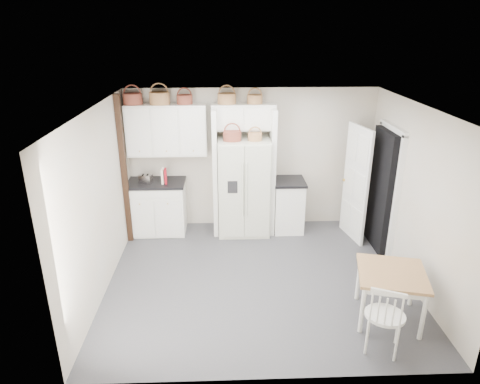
{
  "coord_description": "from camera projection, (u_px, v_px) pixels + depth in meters",
  "views": [
    {
      "loc": [
        -0.49,
        -5.6,
        3.61
      ],
      "look_at": [
        -0.26,
        0.4,
        1.27
      ],
      "focal_mm": 32.0,
      "sensor_mm": 36.0,
      "label": 1
    }
  ],
  "objects": [
    {
      "name": "basket_upper_c",
      "position": [
        185.0,
        99.0,
        7.32
      ],
      "size": [
        0.27,
        0.27,
        0.16
      ],
      "primitive_type": "cylinder",
      "color": "brown",
      "rests_on": "upper_cabinet"
    },
    {
      "name": "refrigerator",
      "position": [
        244.0,
        187.0,
        7.75
      ],
      "size": [
        0.91,
        0.73,
        1.77
      ],
      "primitive_type": "cube",
      "color": "beige",
      "rests_on": "floor"
    },
    {
      "name": "base_cab_right",
      "position": [
        288.0,
        206.0,
        7.98
      ],
      "size": [
        0.53,
        0.64,
        0.94
      ],
      "primitive_type": "cube",
      "color": "white",
      "rests_on": "floor"
    },
    {
      "name": "fridge_panel_right",
      "position": [
        272.0,
        171.0,
        7.72
      ],
      "size": [
        0.08,
        0.6,
        2.3
      ],
      "primitive_type": "cube",
      "color": "white",
      "rests_on": "floor"
    },
    {
      "name": "door_slab",
      "position": [
        356.0,
        184.0,
        7.48
      ],
      "size": [
        0.21,
        0.79,
        2.05
      ],
      "primitive_type": "cube",
      "rotation": [
        0.0,
        0.0,
        -1.36
      ],
      "color": "white",
      "rests_on": "floor"
    },
    {
      "name": "wall_back",
      "position": [
        251.0,
        159.0,
        7.93
      ],
      "size": [
        4.5,
        0.0,
        4.5
      ],
      "primitive_type": "plane",
      "rotation": [
        1.57,
        0.0,
        0.0
      ],
      "color": "beige",
      "rests_on": "floor"
    },
    {
      "name": "wall_left",
      "position": [
        100.0,
        202.0,
        5.99
      ],
      "size": [
        0.0,
        4.0,
        4.0
      ],
      "primitive_type": "plane",
      "rotation": [
        1.57,
        0.0,
        1.57
      ],
      "color": "beige",
      "rests_on": "floor"
    },
    {
      "name": "upper_cabinet",
      "position": [
        167.0,
        130.0,
        7.5
      ],
      "size": [
        1.4,
        0.34,
        0.9
      ],
      "primitive_type": "cube",
      "color": "white",
      "rests_on": "wall_back"
    },
    {
      "name": "basket_bridge_b",
      "position": [
        255.0,
        99.0,
        7.37
      ],
      "size": [
        0.26,
        0.26,
        0.15
      ],
      "primitive_type": "cylinder",
      "color": "#9F7743",
      "rests_on": "bridge_cabinet"
    },
    {
      "name": "windsor_chair",
      "position": [
        385.0,
        315.0,
        4.96
      ],
      "size": [
        0.59,
        0.57,
        0.95
      ],
      "primitive_type": "cube",
      "rotation": [
        0.0,
        0.0,
        -0.41
      ],
      "color": "white",
      "rests_on": "floor"
    },
    {
      "name": "basket_upper_a",
      "position": [
        133.0,
        99.0,
        7.29
      ],
      "size": [
        0.33,
        0.33,
        0.19
      ],
      "primitive_type": "cylinder",
      "color": "brown",
      "rests_on": "upper_cabinet"
    },
    {
      "name": "bridge_cabinet",
      "position": [
        243.0,
        117.0,
        7.47
      ],
      "size": [
        1.12,
        0.34,
        0.45
      ],
      "primitive_type": "cube",
      "color": "white",
      "rests_on": "wall_back"
    },
    {
      "name": "ceiling",
      "position": [
        261.0,
        108.0,
        5.6
      ],
      "size": [
        4.5,
        4.5,
        0.0
      ],
      "primitive_type": "plane",
      "color": "white",
      "rests_on": "wall_back"
    },
    {
      "name": "base_cab_left",
      "position": [
        157.0,
        208.0,
        7.89
      ],
      "size": [
        1.02,
        0.64,
        0.94
      ],
      "primitive_type": "cube",
      "color": "white",
      "rests_on": "floor"
    },
    {
      "name": "basket_fridge_a",
      "position": [
        232.0,
        136.0,
        7.3
      ],
      "size": [
        0.31,
        0.31,
        0.17
      ],
      "primitive_type": "cylinder",
      "color": "brown",
      "rests_on": "refrigerator"
    },
    {
      "name": "cookbook_cream",
      "position": [
        163.0,
        176.0,
        7.59
      ],
      "size": [
        0.05,
        0.18,
        0.26
      ],
      "primitive_type": "cube",
      "rotation": [
        0.0,
        0.0,
        -0.07
      ],
      "color": "#F7E1C7",
      "rests_on": "counter_left"
    },
    {
      "name": "cookbook_red",
      "position": [
        166.0,
        176.0,
        7.59
      ],
      "size": [
        0.05,
        0.18,
        0.26
      ],
      "primitive_type": "cube",
      "rotation": [
        0.0,
        0.0,
        0.09
      ],
      "color": "maroon",
      "rests_on": "counter_left"
    },
    {
      "name": "dining_table",
      "position": [
        389.0,
        295.0,
        5.55
      ],
      "size": [
        1.0,
        1.0,
        0.7
      ],
      "primitive_type": "cube",
      "rotation": [
        0.0,
        0.0,
        -0.23
      ],
      "color": "olive",
      "rests_on": "floor"
    },
    {
      "name": "fridge_panel_left",
      "position": [
        215.0,
        172.0,
        7.69
      ],
      "size": [
        0.08,
        0.6,
        2.3
      ],
      "primitive_type": "cube",
      "color": "white",
      "rests_on": "floor"
    },
    {
      "name": "basket_fridge_b",
      "position": [
        255.0,
        137.0,
        7.32
      ],
      "size": [
        0.24,
        0.24,
        0.13
      ],
      "primitive_type": "cylinder",
      "color": "#9F7743",
      "rests_on": "refrigerator"
    },
    {
      "name": "wall_right",
      "position": [
        415.0,
        198.0,
        6.15
      ],
      "size": [
        0.0,
        4.0,
        4.0
      ],
      "primitive_type": "plane",
      "rotation": [
        1.57,
        0.0,
        -1.57
      ],
      "color": "beige",
      "rests_on": "floor"
    },
    {
      "name": "toaster",
      "position": [
        146.0,
        179.0,
        7.6
      ],
      "size": [
        0.26,
        0.2,
        0.16
      ],
      "primitive_type": "cube",
      "rotation": [
        0.0,
        0.0,
        -0.32
      ],
      "color": "silver",
      "rests_on": "counter_left"
    },
    {
      "name": "doorway_void",
      "position": [
        383.0,
        190.0,
        7.18
      ],
      "size": [
        0.18,
        0.85,
        2.05
      ],
      "primitive_type": "cube",
      "color": "black",
      "rests_on": "floor"
    },
    {
      "name": "floor",
      "position": [
        258.0,
        278.0,
        6.54
      ],
      "size": [
        4.5,
        4.5,
        0.0
      ],
      "primitive_type": "plane",
      "color": "#3D3D46",
      "rests_on": "ground"
    },
    {
      "name": "counter_left",
      "position": [
        155.0,
        183.0,
        7.71
      ],
      "size": [
        1.06,
        0.69,
        0.04
      ],
      "primitive_type": "cube",
      "color": "black",
      "rests_on": "base_cab_left"
    },
    {
      "name": "basket_bridge_a",
      "position": [
        227.0,
        99.0,
        7.34
      ],
      "size": [
        0.32,
        0.32,
        0.18
      ],
      "primitive_type": "cylinder",
      "color": "#9F7743",
      "rests_on": "bridge_cabinet"
    },
    {
      "name": "counter_right",
      "position": [
        289.0,
        181.0,
        7.8
      ],
      "size": [
        0.58,
        0.68,
        0.04
      ],
      "primitive_type": "cube",
      "color": "black",
      "rests_on": "base_cab_right"
    },
    {
      "name": "basket_upper_b",
      "position": [
        160.0,
        98.0,
        7.3
      ],
      "size": [
        0.35,
        0.35,
        0.2
      ],
      "primitive_type": "cylinder",
      "color": "#9F7743",
      "rests_on": "upper_cabinet"
    },
    {
      "name": "trim_post",
      "position": [
        124.0,
        172.0,
        7.25
      ],
      "size": [
        0.09,
        0.09,
        2.6
      ],
      "primitive_type": "cube",
      "color": "black",
      "rests_on": "floor"
    }
  ]
}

